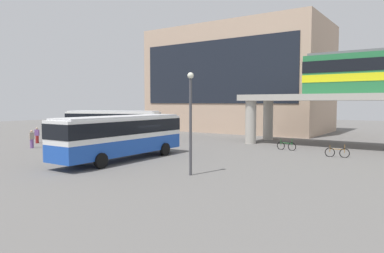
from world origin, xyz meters
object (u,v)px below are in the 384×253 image
Objects in this scene: bus_secondary at (113,121)px; pedestrian_waiting_near_stop at (37,136)px; bicycle_brown at (337,153)px; pedestrian_by_bike_rack at (32,140)px; bicycle_green at (286,146)px; bus_main at (121,133)px; station_building at (238,80)px.

bus_secondary is 6.95× the size of pedestrian_waiting_near_stop.
pedestrian_by_bike_rack is at bearing -157.39° from bicycle_brown.
pedestrian_waiting_near_stop reaches higher than bicycle_green.
bicycle_brown is (12.65, 10.34, -1.63)m from bus_main.
pedestrian_by_bike_rack reaches higher than pedestrian_waiting_near_stop.
pedestrian_waiting_near_stop is (-2.73, -7.93, -1.24)m from bus_secondary.
bicycle_brown is at bearing -46.51° from station_building.
bus_main is 16.42m from bicycle_brown.
pedestrian_waiting_near_stop is (-3.22, 2.53, -0.03)m from pedestrian_by_bike_rack.
bicycle_brown is (18.44, -19.43, -7.16)m from station_building.
bicycle_green is 1.07× the size of pedestrian_by_bike_rack.
bicycle_green is (20.27, 1.49, -1.63)m from bus_secondary.
station_building is 23.53m from bicycle_green.
bus_secondary reaches higher than pedestrian_waiting_near_stop.
bicycle_green is (8.02, 12.12, -1.63)m from bus_main.
bus_main is 6.66× the size of pedestrian_by_bike_rack.
bicycle_brown is 1.00× the size of bicycle_green.
pedestrian_by_bike_rack is at bearing -101.43° from station_building.
station_building is 20.95m from bus_secondary.
bus_secondary reaches higher than bicycle_brown.
bus_main and bus_secondary have the same top height.
pedestrian_waiting_near_stop is at bearing -108.78° from station_building.
bus_secondary is 6.74× the size of pedestrian_by_bike_rack.
station_building reaches higher than bicycle_brown.
bicycle_brown is 1.11× the size of pedestrian_waiting_near_stop.
pedestrian_by_bike_rack reaches higher than bicycle_green.
station_building is 29.38m from pedestrian_waiting_near_stop.
pedestrian_by_bike_rack is (0.49, -10.46, -1.21)m from bus_secondary.
pedestrian_waiting_near_stop is (-27.64, -7.64, 0.39)m from bicycle_brown.
bicycle_green is at bearing -51.97° from station_building.
bicycle_brown is 1.07× the size of pedestrian_by_bike_rack.
bus_main is at bearing -79.00° from station_building.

